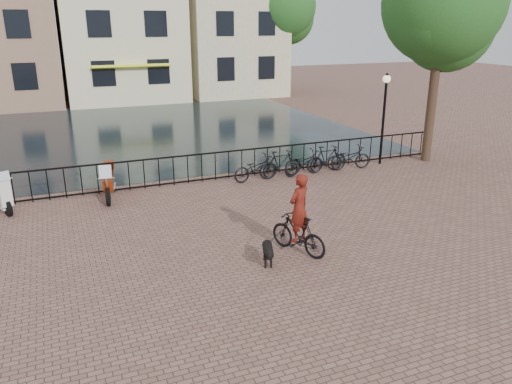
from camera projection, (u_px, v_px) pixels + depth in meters
name	position (u px, v px, depth m)	size (l,w,h in m)	color
ground	(310.00, 288.00, 10.56)	(100.00, 100.00, 0.00)	brown
canal_water	(151.00, 131.00, 25.70)	(20.00, 20.00, 0.00)	black
railing	(202.00, 168.00, 17.39)	(20.00, 0.05, 1.02)	black
canal_house_mid	(117.00, 13.00, 35.07)	(8.00, 9.50, 11.80)	beige
canal_house_right	(225.00, 3.00, 37.70)	(7.00, 9.00, 13.30)	#B8B089
tree_near_right	(443.00, 3.00, 18.31)	(4.48, 4.48, 8.24)	black
tree_far_right	(283.00, 7.00, 36.43)	(4.76, 4.76, 8.76)	black
lamp_post	(385.00, 103.00, 19.02)	(0.30, 0.30, 3.45)	black
cyclist	(299.00, 219.00, 11.89)	(1.15, 1.76, 2.34)	black
dog	(268.00, 253.00, 11.52)	(0.55, 0.90, 0.58)	black
motorcycle	(108.00, 178.00, 15.72)	(0.76, 1.92, 1.34)	maroon
parked_bike_0	(256.00, 168.00, 17.53)	(0.60, 1.72, 0.90)	black
parked_bike_1	(280.00, 164.00, 17.86)	(0.47, 1.66, 1.00)	black
parked_bike_2	(304.00, 163.00, 18.21)	(0.60, 1.72, 0.90)	black
parked_bike_3	(327.00, 159.00, 18.54)	(0.47, 1.66, 1.00)	black
parked_bike_4	(349.00, 158.00, 18.90)	(0.60, 1.72, 0.90)	black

